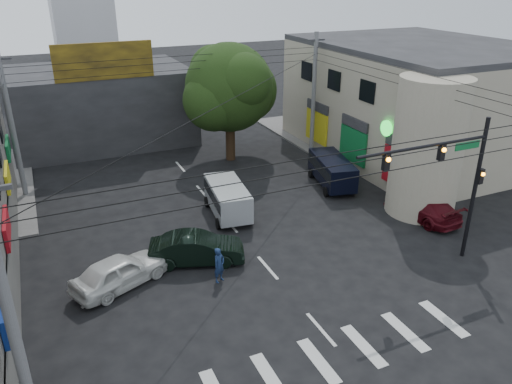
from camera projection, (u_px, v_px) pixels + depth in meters
ground at (287, 290)px, 22.57m from camera, size 160.00×160.00×0.00m
sidewalk_far_right at (373, 132)px, 44.29m from camera, size 16.00×16.00×0.15m
building_right at (417, 101)px, 38.53m from camera, size 14.00×18.00×8.00m
corner_column at (427, 148)px, 28.40m from camera, size 4.00×4.00×8.00m
building_far at (101, 105)px, 41.52m from camera, size 14.00×10.00×6.00m
billboard at (104, 61)px, 35.69m from camera, size 7.00×0.30×2.60m
street_tree at (229, 88)px, 36.02m from camera, size 6.40×6.40×8.70m
traffic_gantry at (452, 172)px, 22.70m from camera, size 7.10×0.35×7.20m
utility_pole_near_left at (13, 331)px, 13.01m from camera, size 0.32×0.32×9.20m
utility_pole_far_left at (12, 127)px, 30.10m from camera, size 0.32×0.32×9.20m
utility_pole_far_right at (314, 94)px, 37.97m from camera, size 0.32×0.32×9.20m
dark_sedan at (197, 249)px, 24.42m from camera, size 4.42×5.59×1.52m
white_compact at (120, 271)px, 22.55m from camera, size 5.13×5.83×1.53m
maroon_sedan at (422, 206)px, 28.92m from camera, size 2.73×5.22×1.43m
silver_minivan at (228, 200)px, 29.09m from camera, size 4.88×2.93×1.90m
navy_van at (332, 172)px, 33.15m from camera, size 5.58×3.90×1.92m
traffic_officer at (219, 265)px, 22.86m from camera, size 0.97×0.93×1.72m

